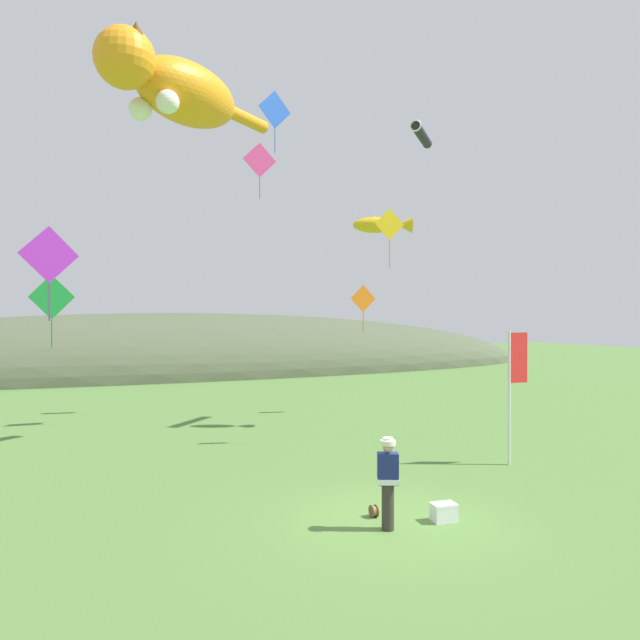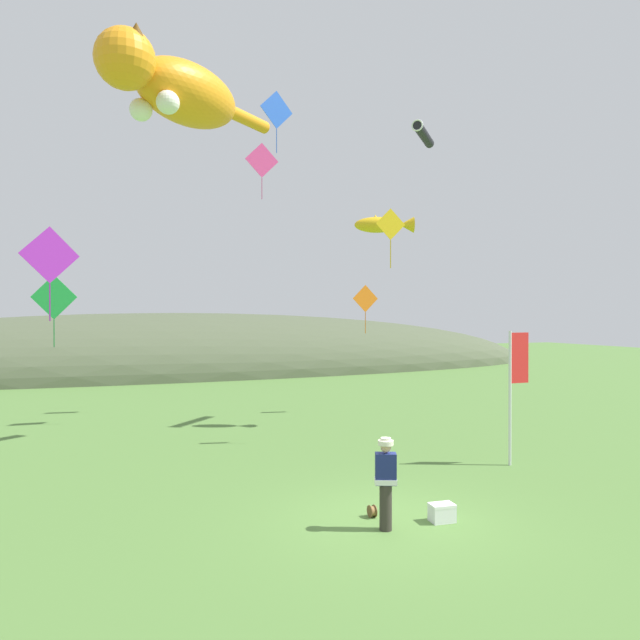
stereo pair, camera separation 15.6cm
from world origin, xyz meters
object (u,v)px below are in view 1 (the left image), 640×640
Objects in this scene: kite_diamond_gold at (389,225)px; festival_attendant at (388,480)px; kite_tube_streamer at (422,135)px; kite_diamond_violet at (49,255)px; kite_fish_windsock at (382,225)px; picnic_cooler at (444,512)px; kite_diamond_pink at (260,160)px; kite_spool at (374,511)px; kite_diamond_blue at (275,110)px; kite_diamond_green at (52,297)px; kite_diamond_orange at (363,299)px; festival_banner_pole at (514,377)px; kite_giant_cat at (175,89)px.

festival_attendant is at bearing -118.95° from kite_diamond_gold.
kite_tube_streamer is 1.06× the size of kite_diamond_gold.
festival_attendant is 0.78× the size of kite_diamond_violet.
kite_fish_windsock is 11.65m from kite_diamond_violet.
kite_diamond_pink reaches higher than picnic_cooler.
kite_diamond_violet is (-6.29, 4.60, 5.44)m from kite_spool.
kite_diamond_green is at bearing -179.70° from kite_diamond_blue.
picnic_cooler is 16.94m from kite_diamond_pink.
kite_diamond_orange is at bearing 6.96° from kite_diamond_green.
festival_banner_pole is at bearing -81.16° from kite_fish_windsock.
festival_banner_pole is at bearing -59.38° from kite_diamond_blue.
picnic_cooler is at bearing -89.82° from kite_diamond_pink.
kite_diamond_gold reaches higher than festival_attendant.
kite_diamond_gold is 9.92m from kite_diamond_violet.
kite_fish_windsock is 1.11× the size of kite_tube_streamer.
kite_diamond_gold is (-1.12, -2.64, -0.47)m from kite_fish_windsock.
kite_diamond_gold is at bearing 70.44° from picnic_cooler.
kite_diamond_violet reaches higher than kite_diamond_green.
kite_diamond_pink is at bearing 86.37° from kite_diamond_blue.
kite_diamond_green is at bearing 173.32° from kite_tube_streamer.
festival_banner_pole is 10.59m from kite_tube_streamer.
kite_diamond_violet is at bearing 143.83° from kite_spool.
festival_attendant is 16.51m from kite_diamond_pink.
kite_spool is at bearing -118.90° from kite_fish_windsock.
festival_attendant is at bearing -114.06° from kite_diamond_orange.
kite_spool is 0.05× the size of kite_giant_cat.
kite_diamond_violet reaches higher than kite_diamond_orange.
kite_diamond_pink is (-3.43, 4.32, 3.12)m from kite_fish_windsock.
kite_diamond_gold is (-2.88, -2.74, -4.01)m from kite_tube_streamer.
kite_spool is 9.56m from kite_diamond_gold.
kite_spool is 0.11× the size of kite_diamond_pink.
kite_tube_streamer reaches higher than kite_spool.
picnic_cooler is 10.65m from kite_diamond_violet.
kite_tube_streamer reaches higher than kite_diamond_green.
festival_banner_pole reaches higher than kite_spool.
festival_attendant is 0.77× the size of kite_diamond_blue.
kite_giant_cat is 2.33× the size of kite_diamond_pink.
kite_fish_windsock is at bearing 62.74° from festival_attendant.
festival_banner_pole is 1.64× the size of kite_diamond_violet.
kite_giant_cat is 7.82m from kite_diamond_green.
festival_banner_pole is 1.57× the size of kite_diamond_green.
kite_giant_cat is 5.79m from kite_diamond_violet.
festival_banner_pole reaches higher than picnic_cooler.
kite_fish_windsock is 0.96× the size of kite_diamond_pink.
kite_tube_streamer is 0.89× the size of kite_diamond_violet.
kite_fish_windsock reaches higher than kite_spool.
festival_banner_pole is 1.60× the size of kite_diamond_blue.
kite_diamond_blue reaches higher than picnic_cooler.
kite_fish_windsock is at bearing 69.43° from picnic_cooler.
kite_giant_cat is at bearing -163.90° from kite_tube_streamer.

